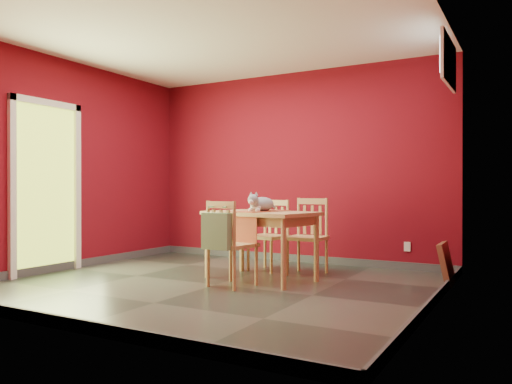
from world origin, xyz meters
The scene contains 13 objects.
ground centered at (0.00, 0.00, 0.00)m, with size 4.50×4.50×0.00m, color #2D342D.
room_shell centered at (0.00, 0.00, 0.05)m, with size 4.50×4.50×4.50m.
doorway centered at (-2.23, -0.40, 1.12)m, with size 0.06×1.01×2.13m.
window centered at (2.23, 1.00, 2.35)m, with size 0.05×0.90×0.50m.
outlet_plate centered at (1.60, 1.99, 0.30)m, with size 0.08×0.01×0.12m, color silver.
dining_table centered at (0.28, 0.50, 0.68)m, with size 1.36×0.96×0.78m.
table_runner centered at (0.28, 0.38, 0.72)m, with size 0.47×0.77×0.36m.
chair_far_left centered at (0.07, 1.15, 0.46)m, with size 0.47×0.47×0.90m.
chair_far_right centered at (0.60, 1.13, 0.47)m, with size 0.44×0.44×0.92m.
chair_near centered at (0.19, -0.02, 0.46)m, with size 0.49×0.49×0.91m.
tote_bag centered at (0.17, -0.24, 0.60)m, with size 0.32×0.19×0.44m.
cat centered at (0.31, 0.49, 0.89)m, with size 0.24×0.46×0.23m, color slate, non-canonical shape.
picture_frame centered at (2.19, 1.16, 0.23)m, with size 0.16×0.46×0.46m.
Camera 1 is at (3.00, -4.49, 1.03)m, focal length 35.00 mm.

